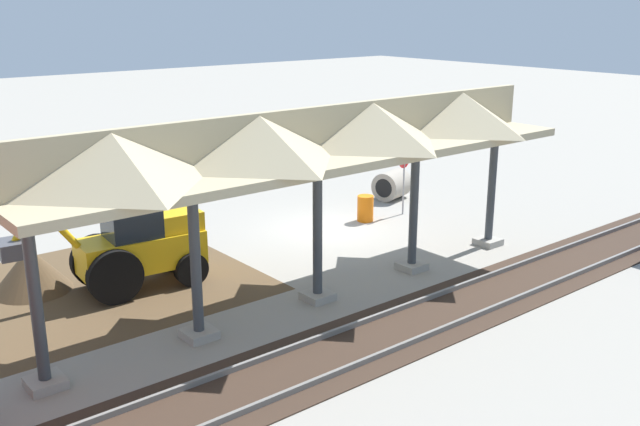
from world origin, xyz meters
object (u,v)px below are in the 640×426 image
traffic_barrel (365,208)px  concrete_pipe (392,185)px  backhoe (135,241)px  stop_sign (404,166)px

traffic_barrel → concrete_pipe: bearing=-151.3°
backhoe → traffic_barrel: size_ratio=5.69×
backhoe → traffic_barrel: 8.79m
backhoe → concrete_pipe: size_ratio=3.42×
backhoe → concrete_pipe: 11.72m
stop_sign → backhoe: bearing=2.3°
stop_sign → traffic_barrel: (1.61, -0.22, -1.32)m
backhoe → concrete_pipe: bearing=-169.4°
stop_sign → concrete_pipe: 2.42m
stop_sign → backhoe: backhoe is taller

